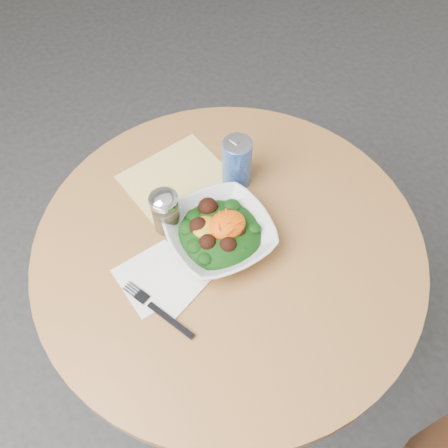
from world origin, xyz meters
The scene contains 8 objects.
ground centered at (0.00, 0.00, 0.00)m, with size 6.00×6.00×0.00m, color #2B2B2D.
table centered at (0.00, 0.00, 0.55)m, with size 0.90×0.90×0.75m.
cloth_napkin centered at (-0.01, 0.22, 0.75)m, with size 0.24×0.22×0.00m, color gold.
paper_napkins centered at (-0.17, 0.00, 0.75)m, with size 0.19×0.19×0.00m.
salad_bowl centered at (-0.01, 0.02, 0.78)m, with size 0.24×0.24×0.09m.
fork centered at (-0.22, -0.06, 0.76)m, with size 0.08×0.19×0.00m.
spice_shaker centered at (-0.10, 0.12, 0.81)m, with size 0.07×0.07×0.12m.
beverage_can centered at (0.11, 0.15, 0.82)m, with size 0.07×0.07×0.14m.
Camera 1 is at (-0.32, -0.51, 1.72)m, focal length 40.00 mm.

